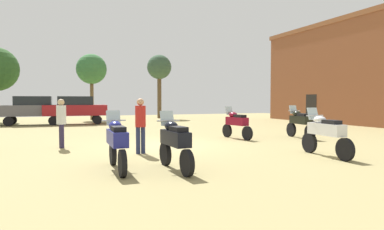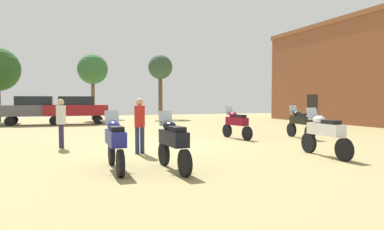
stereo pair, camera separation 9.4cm
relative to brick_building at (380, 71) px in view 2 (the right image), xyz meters
The scene contains 13 objects.
ground_plane 19.18m from the brick_building, 163.24° to the right, with size 44.00×52.00×0.02m.
brick_building is the anchor object (origin of this frame).
motorcycle_2 15.24m from the brick_building, 162.40° to the right, with size 0.65×2.08×1.45m.
motorcycle_3 13.02m from the brick_building, 154.64° to the right, with size 0.62×2.12×1.49m.
motorcycle_4 17.43m from the brick_building, 145.06° to the right, with size 0.62×2.30×1.50m.
motorcycle_6 21.78m from the brick_building, 152.12° to the right, with size 0.62×2.10×1.46m.
motorcycle_7 22.72m from the brick_building, 154.92° to the right, with size 0.62×2.21×1.47m.
car_1 22.07m from the brick_building, 159.13° to the left, with size 4.38×2.01×2.00m.
car_3 24.78m from the brick_building, 160.65° to the left, with size 4.36×1.96×2.00m.
person_1 20.71m from the brick_building, 159.58° to the right, with size 0.37×0.37×1.80m.
person_2 22.30m from the brick_building, 167.51° to the right, with size 0.40×0.40×1.78m.
tree_1 23.09m from the brick_building, 144.56° to the left, with size 2.65×2.65×5.80m.
tree_5 18.46m from the brick_building, 132.97° to the left, with size 2.31×2.31×6.04m.
Camera 2 is at (-3.69, -12.66, 1.77)m, focal length 31.97 mm.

